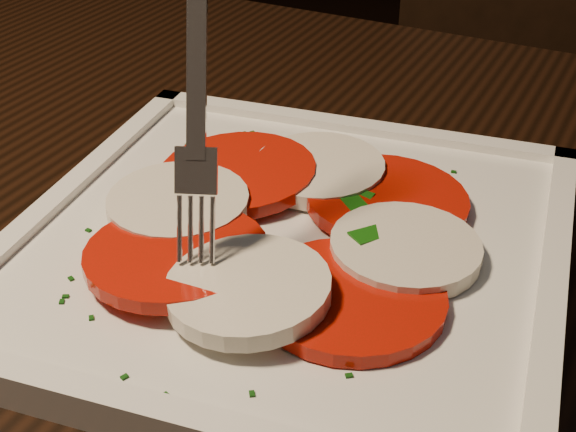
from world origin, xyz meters
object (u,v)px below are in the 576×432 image
Objects in this scene: table at (202,332)px; plate at (288,248)px; chair at (535,126)px; fork at (200,63)px.

plate reaches higher than table.
chair is 2.97× the size of plate.
table is 6.63× the size of fork.
chair is at bearing 88.69° from plate.
table is at bearing -110.53° from chair.
fork is (0.04, -0.04, 0.22)m from table.
table is 0.23m from fork.
fork is at bearing -146.31° from plate.
fork is at bearing -107.11° from chair.
chair reaches higher than table.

